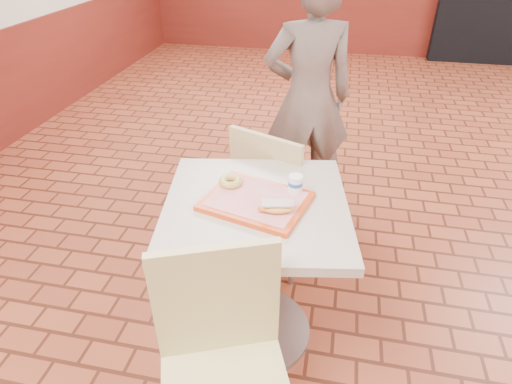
% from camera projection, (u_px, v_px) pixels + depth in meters
% --- Properties ---
extents(wainscot_band, '(8.00, 10.00, 1.00)m').
position_uv_depth(wainscot_band, '(481.00, 207.00, 2.43)').
color(wainscot_band, '#5A1811').
rests_on(wainscot_band, ground).
extents(main_table, '(0.80, 0.80, 0.84)m').
position_uv_depth(main_table, '(256.00, 252.00, 2.01)').
color(main_table, '#B1A38F').
rests_on(main_table, ground).
extents(chair_main_front, '(0.59, 0.59, 0.99)m').
position_uv_depth(chair_main_front, '(223.00, 362.00, 1.53)').
color(chair_main_front, '#D3C57F').
rests_on(chair_main_front, ground).
extents(chair_main_back, '(0.57, 0.57, 0.95)m').
position_uv_depth(chair_main_back, '(275.00, 194.00, 2.49)').
color(chair_main_back, tan).
rests_on(chair_main_back, ground).
extents(customer, '(0.71, 0.58, 1.69)m').
position_uv_depth(customer, '(308.00, 98.00, 2.90)').
color(customer, '#64554D').
rests_on(customer, ground).
extents(serving_tray, '(0.43, 0.33, 0.03)m').
position_uv_depth(serving_tray, '(256.00, 201.00, 1.85)').
color(serving_tray, '#C6390E').
rests_on(serving_tray, main_table).
extents(ring_donut, '(0.13, 0.13, 0.03)m').
position_uv_depth(ring_donut, '(230.00, 181.00, 1.93)').
color(ring_donut, gold).
rests_on(ring_donut, serving_tray).
extents(long_john_donut, '(0.16, 0.10, 0.05)m').
position_uv_depth(long_john_donut, '(277.00, 207.00, 1.75)').
color(long_john_donut, gold).
rests_on(long_john_donut, serving_tray).
extents(paper_cup, '(0.06, 0.06, 0.08)m').
position_uv_depth(paper_cup, '(295.00, 184.00, 1.87)').
color(paper_cup, white).
rests_on(paper_cup, serving_tray).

